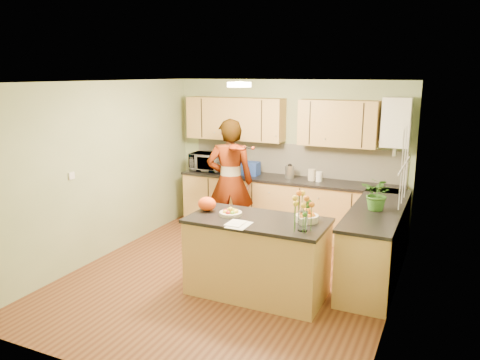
% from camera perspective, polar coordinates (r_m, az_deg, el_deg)
% --- Properties ---
extents(floor, '(4.50, 4.50, 0.00)m').
position_cam_1_polar(floor, '(6.21, -1.28, -11.84)').
color(floor, '#532B17').
rests_on(floor, ground).
extents(ceiling, '(4.00, 4.50, 0.02)m').
position_cam_1_polar(ceiling, '(5.64, -1.41, 11.88)').
color(ceiling, white).
rests_on(ceiling, wall_back).
extents(wall_back, '(4.00, 0.02, 2.50)m').
position_cam_1_polar(wall_back, '(7.84, 5.91, 2.93)').
color(wall_back, gray).
rests_on(wall_back, floor).
extents(wall_front, '(4.00, 0.02, 2.50)m').
position_cam_1_polar(wall_front, '(3.99, -15.82, -7.39)').
color(wall_front, gray).
rests_on(wall_front, floor).
extents(wall_left, '(0.02, 4.50, 2.50)m').
position_cam_1_polar(wall_left, '(6.90, -16.44, 1.09)').
color(wall_left, gray).
rests_on(wall_left, floor).
extents(wall_right, '(0.02, 4.50, 2.50)m').
position_cam_1_polar(wall_right, '(5.26, 18.63, -2.66)').
color(wall_right, gray).
rests_on(wall_right, floor).
extents(back_counter, '(3.64, 0.62, 0.94)m').
position_cam_1_polar(back_counter, '(7.71, 5.75, -3.19)').
color(back_counter, tan).
rests_on(back_counter, floor).
extents(right_counter, '(0.62, 2.24, 0.94)m').
position_cam_1_polar(right_counter, '(6.33, 16.30, -7.28)').
color(right_counter, tan).
rests_on(right_counter, floor).
extents(splashback, '(3.60, 0.02, 0.52)m').
position_cam_1_polar(splashback, '(7.81, 6.56, 2.49)').
color(splashback, beige).
rests_on(splashback, back_counter).
extents(upper_cabinets, '(3.20, 0.34, 0.70)m').
position_cam_1_polar(upper_cabinets, '(7.66, 4.34, 7.25)').
color(upper_cabinets, tan).
rests_on(upper_cabinets, wall_back).
extents(boiler, '(0.40, 0.30, 0.86)m').
position_cam_1_polar(boiler, '(7.23, 18.54, 6.66)').
color(boiler, white).
rests_on(boiler, wall_back).
extents(window_right, '(0.01, 1.30, 1.05)m').
position_cam_1_polar(window_right, '(5.78, 19.45, 1.70)').
color(window_right, white).
rests_on(window_right, wall_right).
extents(light_switch, '(0.02, 0.09, 0.09)m').
position_cam_1_polar(light_switch, '(6.45, -19.85, 0.50)').
color(light_switch, white).
rests_on(light_switch, wall_left).
extents(ceiling_lamp, '(0.30, 0.30, 0.07)m').
position_cam_1_polar(ceiling_lamp, '(5.91, -0.10, 11.56)').
color(ceiling_lamp, '#FFEABF').
rests_on(ceiling_lamp, ceiling).
extents(peninsula_island, '(1.64, 0.84, 0.94)m').
position_cam_1_polar(peninsula_island, '(5.64, 2.12, -9.30)').
color(peninsula_island, tan).
rests_on(peninsula_island, floor).
extents(fruit_dish, '(0.27, 0.27, 0.09)m').
position_cam_1_polar(fruit_dish, '(5.60, -1.15, -3.94)').
color(fruit_dish, beige).
rests_on(fruit_dish, peninsula_island).
extents(orange_bowl, '(0.27, 0.27, 0.15)m').
position_cam_1_polar(orange_bowl, '(5.42, 8.17, -4.37)').
color(orange_bowl, beige).
rests_on(orange_bowl, peninsula_island).
extents(flower_vase, '(0.26, 0.26, 0.47)m').
position_cam_1_polar(flower_vase, '(5.03, 7.72, -2.76)').
color(flower_vase, silver).
rests_on(flower_vase, peninsula_island).
extents(orange_bag, '(0.24, 0.21, 0.17)m').
position_cam_1_polar(orange_bag, '(5.79, -4.04, -2.92)').
color(orange_bag, '#F04A13').
rests_on(orange_bag, peninsula_island).
extents(papers, '(0.23, 0.31, 0.01)m').
position_cam_1_polar(papers, '(5.25, -0.12, -5.48)').
color(papers, white).
rests_on(papers, peninsula_island).
extents(violinist, '(0.83, 0.70, 1.94)m').
position_cam_1_polar(violinist, '(7.16, -1.22, -0.23)').
color(violinist, '#E9B28E').
rests_on(violinist, floor).
extents(violin, '(0.69, 0.60, 0.17)m').
position_cam_1_polar(violin, '(6.77, -0.54, 4.03)').
color(violin, '#541A05').
rests_on(violin, violinist).
extents(microwave, '(0.56, 0.38, 0.31)m').
position_cam_1_polar(microwave, '(8.14, -4.00, 2.21)').
color(microwave, white).
rests_on(microwave, back_counter).
extents(blue_box, '(0.28, 0.20, 0.22)m').
position_cam_1_polar(blue_box, '(7.78, 1.32, 1.42)').
color(blue_box, navy).
rests_on(blue_box, back_counter).
extents(kettle, '(0.15, 0.15, 0.27)m').
position_cam_1_polar(kettle, '(7.59, 6.08, 1.07)').
color(kettle, '#B9BABE').
rests_on(kettle, back_counter).
extents(jar_cream, '(0.15, 0.15, 0.18)m').
position_cam_1_polar(jar_cream, '(7.47, 8.73, 0.62)').
color(jar_cream, beige).
rests_on(jar_cream, back_counter).
extents(jar_white, '(0.11, 0.11, 0.15)m').
position_cam_1_polar(jar_white, '(7.42, 9.62, 0.40)').
color(jar_white, white).
rests_on(jar_white, back_counter).
extents(potted_plant, '(0.47, 0.44, 0.42)m').
position_cam_1_polar(potted_plant, '(5.99, 16.49, -1.63)').
color(potted_plant, '#356A23').
rests_on(potted_plant, right_counter).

